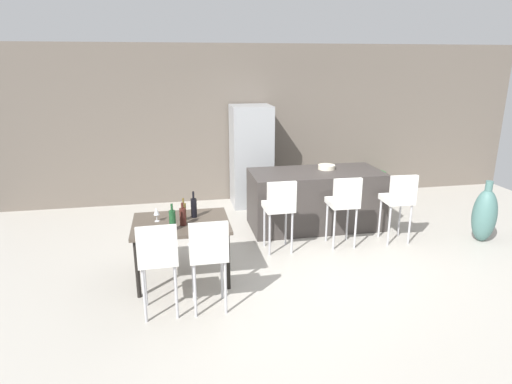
{
  "coord_description": "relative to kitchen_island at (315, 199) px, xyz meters",
  "views": [
    {
      "loc": [
        -1.89,
        -5.42,
        2.6
      ],
      "look_at": [
        -0.79,
        0.28,
        0.85
      ],
      "focal_mm": 30.64,
      "sensor_mm": 36.0,
      "label": 1
    }
  ],
  "objects": [
    {
      "name": "floor_vase",
      "position": [
        2.27,
        -1.06,
        -0.05
      ],
      "size": [
        0.34,
        0.34,
        0.93
      ],
      "color": "#47706B",
      "rests_on": "ground_plane"
    },
    {
      "name": "wine_bottle_corner",
      "position": [
        -2.14,
        -1.49,
        0.39
      ],
      "size": [
        0.08,
        0.08,
        0.28
      ],
      "color": "#471E19",
      "rests_on": "dining_table"
    },
    {
      "name": "bar_chair_right",
      "position": [
        0.98,
        -0.85,
        0.24
      ],
      "size": [
        0.41,
        0.41,
        1.05
      ],
      "color": "silver",
      "rests_on": "ground_plane"
    },
    {
      "name": "bar_chair_left",
      "position": [
        -0.81,
        -0.85,
        0.24
      ],
      "size": [
        0.41,
        0.41,
        1.05
      ],
      "color": "silver",
      "rests_on": "ground_plane"
    },
    {
      "name": "refrigerator",
      "position": [
        -0.8,
        1.34,
        0.46
      ],
      "size": [
        0.72,
        0.68,
        1.84
      ],
      "primitive_type": "cube",
      "color": "#939699",
      "rests_on": "ground_plane"
    },
    {
      "name": "wine_bottle_right",
      "position": [
        -2.12,
        -1.33,
        0.39
      ],
      "size": [
        0.06,
        0.06,
        0.28
      ],
      "color": "brown",
      "rests_on": "dining_table"
    },
    {
      "name": "back_wall",
      "position": [
        -0.32,
        1.78,
        0.99
      ],
      "size": [
        10.0,
        0.12,
        2.9
      ],
      "primitive_type": "cube",
      "color": "#665B51",
      "rests_on": "ground_plane"
    },
    {
      "name": "wine_bottle_inner",
      "position": [
        -2.26,
        -1.64,
        0.4
      ],
      "size": [
        0.07,
        0.07,
        0.32
      ],
      "color": "#194723",
      "rests_on": "dining_table"
    },
    {
      "name": "potted_plant",
      "position": [
        1.78,
        1.33,
        -0.16
      ],
      "size": [
        0.33,
        0.33,
        0.53
      ],
      "color": "beige",
      "rests_on": "ground_plane"
    },
    {
      "name": "wine_bottle_near",
      "position": [
        -2.0,
        -1.25,
        0.41
      ],
      "size": [
        0.07,
        0.07,
        0.33
      ],
      "color": "black",
      "rests_on": "dining_table"
    },
    {
      "name": "dining_chair_near",
      "position": [
        -2.42,
        -2.19,
        0.24
      ],
      "size": [
        0.41,
        0.41,
        1.05
      ],
      "color": "silver",
      "rests_on": "ground_plane"
    },
    {
      "name": "wine_glass_left",
      "position": [
        -2.45,
        -1.31,
        0.4
      ],
      "size": [
        0.07,
        0.07,
        0.17
      ],
      "color": "silver",
      "rests_on": "dining_table"
    },
    {
      "name": "ground_plane",
      "position": [
        -0.32,
        -0.97,
        -0.46
      ],
      "size": [
        10.0,
        10.0,
        0.0
      ],
      "primitive_type": "plane",
      "color": "#ADA89E"
    },
    {
      "name": "dining_chair_far",
      "position": [
        -1.9,
        -2.19,
        0.24
      ],
      "size": [
        0.4,
        0.4,
        1.05
      ],
      "color": "silver",
      "rests_on": "ground_plane"
    },
    {
      "name": "kitchen_island",
      "position": [
        0.0,
        0.0,
        0.0
      ],
      "size": [
        2.08,
        0.94,
        0.92
      ],
      "primitive_type": "cube",
      "color": "#383330",
      "rests_on": "ground_plane"
    },
    {
      "name": "bar_chair_middle",
      "position": [
        0.13,
        -0.85,
        0.24
      ],
      "size": [
        0.41,
        0.41,
        1.05
      ],
      "color": "silver",
      "rests_on": "ground_plane"
    },
    {
      "name": "fruit_bowl",
      "position": [
        0.21,
        0.12,
        0.5
      ],
      "size": [
        0.27,
        0.27,
        0.07
      ],
      "primitive_type": "cylinder",
      "color": "beige",
      "rests_on": "kitchen_island"
    },
    {
      "name": "dining_table",
      "position": [
        -2.16,
        -1.39,
        0.21
      ],
      "size": [
        1.15,
        0.88,
        0.74
      ],
      "color": "#4C4238",
      "rests_on": "ground_plane"
    }
  ]
}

